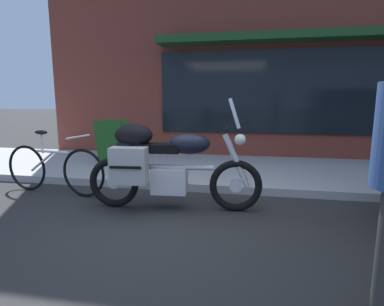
{
  "coord_description": "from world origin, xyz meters",
  "views": [
    {
      "loc": [
        0.85,
        -3.2,
        1.38
      ],
      "look_at": [
        0.11,
        0.67,
        0.7
      ],
      "focal_mm": 28.78,
      "sensor_mm": 36.0,
      "label": 1
    }
  ],
  "objects": [
    {
      "name": "sandwich_board_sign",
      "position": [
        -1.76,
        2.26,
        0.56
      ],
      "size": [
        0.55,
        0.4,
        0.88
      ],
      "color": "#1E511E",
      "rests_on": "sidewalk_curb"
    },
    {
      "name": "ground_plane",
      "position": [
        0.0,
        0.0,
        0.0
      ],
      "size": [
        80.0,
        80.0,
        0.0
      ],
      "primitive_type": "plane",
      "color": "#282828"
    },
    {
      "name": "touring_motorcycle",
      "position": [
        -0.22,
        0.42,
        0.61
      ],
      "size": [
        2.22,
        0.78,
        1.4
      ],
      "color": "black",
      "rests_on": "ground_plane"
    },
    {
      "name": "parked_bicycle",
      "position": [
        -2.0,
        0.78,
        0.38
      ],
      "size": [
        1.73,
        0.48,
        0.94
      ],
      "color": "black",
      "rests_on": "ground_plane"
    }
  ]
}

